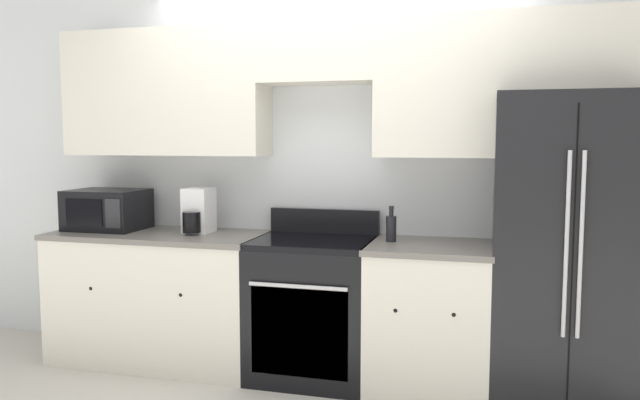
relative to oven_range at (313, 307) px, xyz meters
name	(u,v)px	position (x,y,z in m)	size (l,w,h in m)	color
ground_plane	(306,396)	(0.05, -0.31, -0.45)	(12.00, 12.00, 0.00)	beige
wall_back	(331,137)	(0.05, 0.27, 1.08)	(8.00, 0.39, 2.60)	silver
lower_cabinets_left	(160,297)	(-1.09, 0.00, 0.00)	(1.45, 0.64, 0.89)	silver
lower_cabinets_right	(429,317)	(0.73, 0.00, 0.00)	(0.74, 0.64, 0.89)	silver
oven_range	(313,307)	(0.00, 0.00, 0.00)	(0.75, 0.65, 1.05)	black
refrigerator	(565,250)	(1.49, 0.03, 0.44)	(0.80, 0.72, 1.78)	black
microwave	(107,210)	(-1.51, 0.04, 0.58)	(0.50, 0.40, 0.28)	black
bottle	(391,228)	(0.49, 0.04, 0.53)	(0.06, 0.06, 0.22)	black
coffee_maker	(198,212)	(-0.82, 0.05, 0.58)	(0.17, 0.26, 0.30)	white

